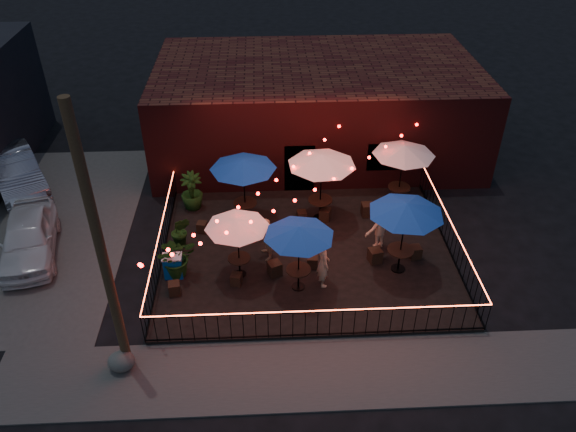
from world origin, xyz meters
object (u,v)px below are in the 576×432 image
utility_pole (101,252)px  cooler (173,266)px  cafe_table_2 (299,232)px  cafe_table_0 (237,224)px  cafe_table_5 (404,151)px  cafe_table_1 (243,165)px  cafe_table_3 (322,161)px  cafe_table_4 (407,209)px  boulder (121,361)px

utility_pole → cooler: bearing=75.4°
cafe_table_2 → cafe_table_0: bearing=159.3°
cafe_table_2 → cafe_table_5: size_ratio=0.95×
cafe_table_1 → cafe_table_3: size_ratio=0.84×
cafe_table_3 → cafe_table_4: size_ratio=1.08×
cafe_table_3 → cooler: size_ratio=3.73×
cafe_table_4 → cafe_table_5: cafe_table_4 is taller
cafe_table_2 → cafe_table_3: (1.06, 3.83, 0.29)m
cafe_table_1 → cafe_table_3: bearing=0.2°
utility_pole → cafe_table_2: 5.93m
cafe_table_3 → cafe_table_0: bearing=-133.6°
utility_pole → cafe_table_1: size_ratio=3.02×
cafe_table_1 → cafe_table_4: cafe_table_4 is taller
cafe_table_0 → boulder: cafe_table_0 is taller
utility_pole → cafe_table_0: utility_pole is taller
cooler → utility_pole: bearing=-106.1°
cafe_table_1 → cafe_table_5: cafe_table_1 is taller
utility_pole → cafe_table_4: bearing=22.5°
cafe_table_3 → cooler: 6.34m
cafe_table_0 → cafe_table_2: cafe_table_2 is taller
cafe_table_1 → cooler: 4.34m
utility_pole → cafe_table_4: (8.41, 3.49, -1.41)m
cafe_table_0 → cafe_table_2: 2.04m
utility_pole → cafe_table_5: size_ratio=2.92×
cooler → cafe_table_1: bearing=51.3°
utility_pole → boulder: 3.69m
cafe_table_0 → cafe_table_4: 5.33m
cooler → cafe_table_0: bearing=-2.2°
cafe_table_1 → boulder: (-3.35, -6.79, -2.25)m
cafe_table_3 → boulder: cafe_table_3 is taller
utility_pole → cafe_table_1: bearing=63.7°
cafe_table_4 → cooler: (-7.50, 0.01, -2.01)m
utility_pole → cafe_table_5: bearing=38.8°
cafe_table_4 → cafe_table_1: bearing=149.1°
utility_pole → boulder: utility_pole is taller
cafe_table_3 → boulder: 9.46m
cafe_table_0 → cafe_table_2: (1.90, -0.72, 0.14)m
cafe_table_0 → boulder: 5.24m
cafe_table_3 → boulder: bearing=-132.2°
cafe_table_5 → boulder: cafe_table_5 is taller
cafe_table_1 → boulder: cafe_table_1 is taller
cafe_table_2 → cafe_table_3: bearing=74.5°
utility_pole → boulder: bearing=-115.9°
utility_pole → cafe_table_4: utility_pole is taller
utility_pole → cafe_table_0: bearing=48.4°
utility_pole → cooler: 4.98m
utility_pole → cafe_table_2: utility_pole is taller
boulder → cafe_table_0: bearing=49.2°
cafe_table_0 → cafe_table_5: bearing=32.7°
cafe_table_5 → boulder: bearing=-140.7°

